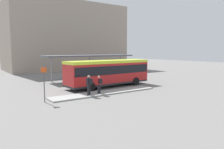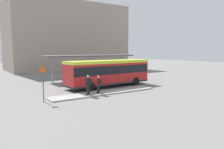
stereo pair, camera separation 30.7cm
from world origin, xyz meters
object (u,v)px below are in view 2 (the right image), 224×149
city_bus (108,71)px  potted_planter_far_side (103,77)px  pedestrian_companion (99,83)px  platform_sign (43,83)px  pedestrian_waiting (88,84)px  potted_planter_near_shelter (71,79)px  bicycle_white (140,75)px  bicycle_black (136,74)px

city_bus → potted_planter_far_side: 4.57m
pedestrian_companion → platform_sign: platform_sign is taller
pedestrian_waiting → potted_planter_near_shelter: (1.62, 7.50, -0.47)m
potted_planter_far_side → bicycle_white: bearing=5.0°
bicycle_white → platform_sign: platform_sign is taller
city_bus → pedestrian_companion: (-3.29, -3.31, -0.69)m
pedestrian_waiting → bicycle_black: size_ratio=1.08×
pedestrian_waiting → bicycle_white: bearing=-75.6°
potted_planter_near_shelter → city_bus: bearing=-56.1°
platform_sign → potted_planter_far_side: bearing=35.7°
city_bus → pedestrian_companion: size_ratio=6.15×
pedestrian_waiting → potted_planter_near_shelter: 7.69m
city_bus → potted_planter_near_shelter: bearing=121.5°
potted_planter_far_side → city_bus: bearing=-114.2°
pedestrian_waiting → bicycle_black: 15.78m
city_bus → bicycle_white: bearing=25.0°
city_bus → potted_planter_far_side: (1.82, 4.03, -1.14)m
pedestrian_waiting → pedestrian_companion: bearing=-103.2°
bicycle_black → potted_planter_near_shelter: (-11.50, -1.22, 0.32)m
pedestrian_waiting → bicycle_black: bearing=-73.0°
bicycle_black → pedestrian_waiting: bearing=-59.2°
bicycle_white → bicycle_black: size_ratio=1.00×
pedestrian_companion → bicycle_white: (12.26, 7.96, -0.72)m
potted_planter_near_shelter → platform_sign: (-5.69, -7.50, 0.88)m
city_bus → potted_planter_far_side: city_bus is taller
city_bus → potted_planter_far_side: size_ratio=8.57×
pedestrian_waiting → bicycle_black: (13.13, 8.72, -0.79)m
bicycle_white → potted_planter_near_shelter: bearing=-89.5°
bicycle_black → potted_planter_far_side: (-6.91, -1.31, 0.27)m
bicycle_white → potted_planter_far_side: size_ratio=1.38×
bicycle_black → potted_planter_far_side: potted_planter_far_side is taller
bicycle_black → city_bus: bearing=-61.3°
bicycle_white → potted_planter_far_side: (-7.15, -0.62, 0.27)m
bicycle_black → platform_sign: (-17.19, -8.72, 1.20)m
pedestrian_waiting → pedestrian_companion: (1.11, 0.06, -0.07)m
bicycle_black → platform_sign: 19.31m
bicycle_white → pedestrian_companion: bearing=-59.1°
city_bus → pedestrian_waiting: size_ratio=5.73×
potted_planter_far_side → platform_sign: (-10.28, -7.40, 0.93)m
city_bus → pedestrian_waiting: (-4.40, -3.37, -0.62)m
pedestrian_waiting → potted_planter_far_side: 9.68m
pedestrian_companion → bicycle_black: size_ratio=1.01×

